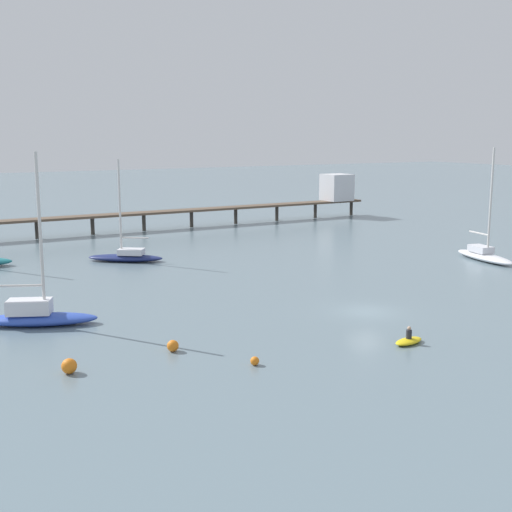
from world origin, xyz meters
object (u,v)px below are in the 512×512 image
(sailboat_white, at_px, (484,254))
(mooring_buoy_near, at_px, (255,361))
(sailboat_navy, at_px, (126,255))
(sailboat_blue, at_px, (37,314))
(mooring_buoy_outer, at_px, (69,366))
(pier, at_px, (251,199))
(dinghy_yellow, at_px, (409,340))
(mooring_buoy_mid, at_px, (173,346))

(sailboat_white, height_order, mooring_buoy_near, sailboat_white)
(sailboat_navy, distance_m, sailboat_blue, 23.36)
(sailboat_navy, distance_m, mooring_buoy_outer, 32.87)
(sailboat_white, xyz_separation_m, mooring_buoy_near, (-36.37, -16.13, -0.43))
(pier, xyz_separation_m, sailboat_blue, (-38.76, -39.82, -2.69))
(pier, xyz_separation_m, sailboat_navy, (-25.92, -20.31, -2.86))
(pier, distance_m, mooring_buoy_near, 61.86)
(sailboat_navy, xyz_separation_m, sailboat_white, (32.67, -17.77, 0.07))
(dinghy_yellow, xyz_separation_m, mooring_buoy_outer, (-19.91, 5.14, 0.21))
(pier, bearing_deg, sailboat_white, -79.95)
(sailboat_navy, distance_m, sailboat_white, 37.19)
(pier, distance_m, dinghy_yellow, 58.85)
(pier, height_order, sailboat_blue, sailboat_blue)
(mooring_buoy_mid, bearing_deg, sailboat_navy, 76.87)
(pier, distance_m, sailboat_white, 38.77)
(pier, bearing_deg, sailboat_navy, -141.93)
(sailboat_navy, height_order, sailboat_blue, sailboat_blue)
(sailboat_blue, xyz_separation_m, sailboat_white, (45.51, 1.74, -0.10))
(pier, relative_size, dinghy_yellow, 30.37)
(dinghy_yellow, distance_m, mooring_buoy_mid, 14.72)
(sailboat_white, height_order, dinghy_yellow, sailboat_white)
(sailboat_blue, bearing_deg, mooring_buoy_outer, -92.24)
(sailboat_white, xyz_separation_m, dinghy_yellow, (-26.01, -17.44, -0.47))
(mooring_buoy_outer, xyz_separation_m, mooring_buoy_near, (9.56, -3.83, -0.17))
(mooring_buoy_outer, height_order, mooring_buoy_near, mooring_buoy_outer)
(mooring_buoy_near, height_order, mooring_buoy_mid, mooring_buoy_mid)
(sailboat_navy, height_order, mooring_buoy_near, sailboat_navy)
(sailboat_blue, xyz_separation_m, mooring_buoy_mid, (5.99, -9.85, -0.43))
(mooring_buoy_outer, bearing_deg, sailboat_navy, 66.22)
(sailboat_white, bearing_deg, mooring_buoy_outer, -165.00)
(mooring_buoy_near, bearing_deg, sailboat_blue, 122.42)
(mooring_buoy_near, xyz_separation_m, mooring_buoy_mid, (-3.15, 4.55, 0.10))
(sailboat_navy, relative_size, mooring_buoy_outer, 12.20)
(pier, height_order, mooring_buoy_mid, pier)
(mooring_buoy_outer, bearing_deg, sailboat_white, 15.00)
(sailboat_white, distance_m, mooring_buoy_near, 39.79)
(dinghy_yellow, bearing_deg, mooring_buoy_mid, 156.57)
(mooring_buoy_near, bearing_deg, mooring_buoy_mid, 124.72)
(mooring_buoy_outer, bearing_deg, mooring_buoy_near, -21.86)
(sailboat_navy, relative_size, dinghy_yellow, 4.38)
(sailboat_navy, height_order, sailboat_white, sailboat_white)
(sailboat_white, distance_m, mooring_buoy_outer, 47.54)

